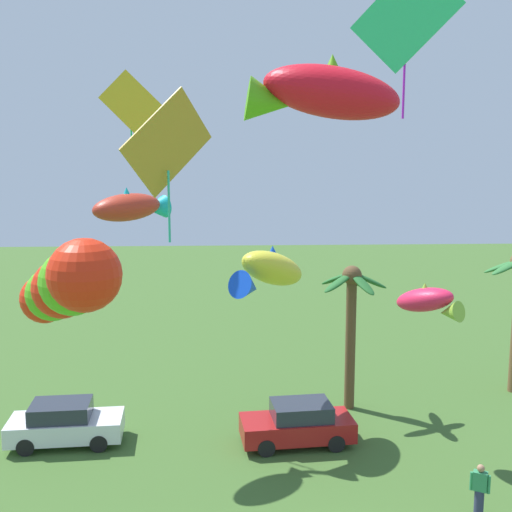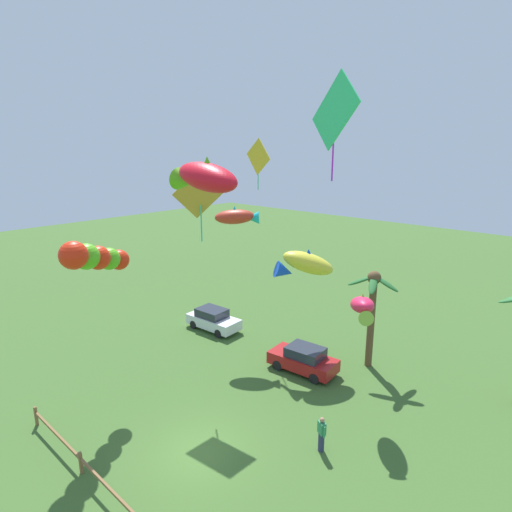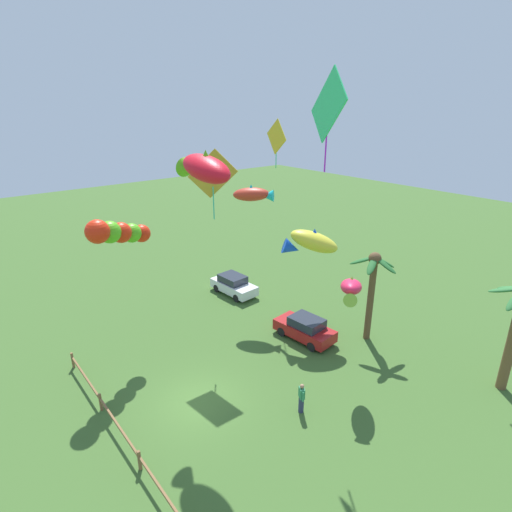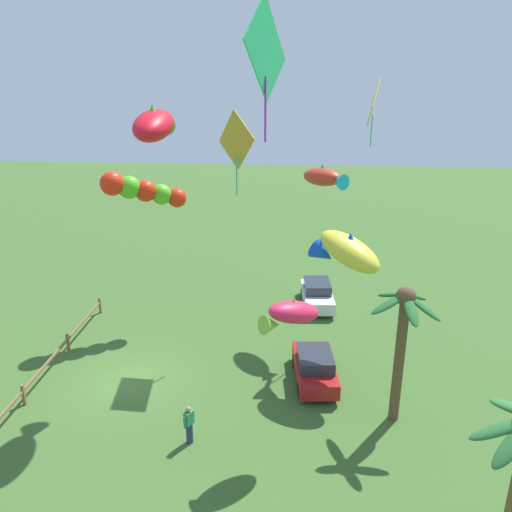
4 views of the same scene
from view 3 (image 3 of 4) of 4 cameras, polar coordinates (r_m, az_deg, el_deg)
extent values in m
plane|color=#3D6028|center=(21.89, -8.20, -19.56)|extent=(120.00, 120.00, 0.00)
cylinder|color=brown|center=(26.17, 15.73, -5.90)|extent=(0.40, 0.40, 5.42)
ellipsoid|color=#236028|center=(24.88, 17.66, -1.24)|extent=(1.52, 0.56, 0.82)
ellipsoid|color=#236028|center=(25.53, 17.57, -0.84)|extent=(1.03, 1.47, 0.95)
ellipsoid|color=#236028|center=(25.83, 15.98, -0.23)|extent=(1.38, 1.35, 0.80)
ellipsoid|color=#236028|center=(25.18, 14.66, -0.61)|extent=(1.49, 1.20, 0.77)
ellipsoid|color=#236028|center=(24.53, 15.91, -1.33)|extent=(0.98, 1.55, 0.79)
sphere|color=brown|center=(25.11, 16.32, -0.35)|extent=(0.77, 0.77, 0.77)
cylinder|color=brown|center=(24.58, 32.23, -10.06)|extent=(0.51, 0.51, 5.64)
ellipsoid|color=#2D7033|center=(23.91, 32.13, -3.82)|extent=(1.60, 1.00, 0.83)
ellipsoid|color=#2D7033|center=(23.46, 31.65, -4.04)|extent=(1.64, 0.90, 0.75)
cube|color=brown|center=(25.83, -24.29, -13.16)|extent=(0.12, 0.12, 0.95)
cube|color=brown|center=(22.26, -20.93, -18.56)|extent=(0.12, 0.12, 0.95)
cube|color=brown|center=(19.06, -16.00, -25.79)|extent=(0.12, 0.12, 0.95)
cube|color=brown|center=(20.48, -18.78, -21.52)|extent=(13.41, 0.09, 0.11)
cube|color=silver|center=(31.97, -3.11, -4.31)|extent=(4.01, 1.97, 0.70)
cube|color=#282D38|center=(31.82, -3.30, -3.19)|extent=(2.13, 1.63, 0.56)
cylinder|color=black|center=(31.74, -0.60, -5.07)|extent=(0.61, 0.22, 0.60)
cylinder|color=black|center=(30.81, -2.75, -5.92)|extent=(0.61, 0.22, 0.60)
cylinder|color=black|center=(33.40, -3.42, -3.75)|extent=(0.61, 0.22, 0.60)
cylinder|color=black|center=(32.51, -5.53, -4.52)|extent=(0.61, 0.22, 0.60)
cube|color=#A51919|center=(26.33, 6.79, -10.27)|extent=(4.04, 2.06, 0.70)
cube|color=#282D38|center=(25.93, 7.11, -9.19)|extent=(2.16, 1.68, 0.56)
cylinder|color=black|center=(26.62, 3.63, -10.53)|extent=(0.61, 0.24, 0.60)
cylinder|color=black|center=(27.66, 5.82, -9.32)|extent=(0.61, 0.24, 0.60)
cylinder|color=black|center=(25.34, 7.80, -12.47)|extent=(0.61, 0.24, 0.60)
cylinder|color=black|center=(26.42, 9.92, -11.09)|extent=(0.61, 0.24, 0.60)
cylinder|color=#2D3351|center=(21.01, 6.34, -19.96)|extent=(0.26, 0.26, 0.84)
cube|color=#338956|center=(20.57, 6.42, -18.50)|extent=(0.44, 0.39, 0.54)
sphere|color=#A37556|center=(20.34, 6.46, -17.68)|extent=(0.21, 0.21, 0.21)
cylinder|color=#338956|center=(20.44, 6.60, -19.00)|extent=(0.09, 0.09, 0.52)
cylinder|color=#338956|center=(20.78, 6.23, -18.22)|extent=(0.09, 0.09, 0.52)
cube|color=gold|center=(28.70, 2.87, 16.37)|extent=(2.35, 0.57, 2.32)
cylinder|color=#0BC25E|center=(28.83, 2.83, 13.70)|extent=(0.05, 0.05, 1.54)
ellipsoid|color=#B6301F|center=(27.63, -0.69, 8.64)|extent=(2.74, 2.60, 1.06)
cone|color=#16B7C2|center=(27.45, 1.63, 8.41)|extent=(1.15, 1.15, 0.84)
cone|color=#16B7C2|center=(27.54, -0.70, 9.47)|extent=(0.70, 0.70, 0.51)
ellipsoid|color=red|center=(18.58, -6.99, 12.07)|extent=(3.21, 1.58, 1.56)
cone|color=#57B117|center=(19.76, -9.22, 11.84)|extent=(1.12, 0.99, 1.11)
cone|color=#57B117|center=(18.52, -7.05, 13.59)|extent=(0.62, 0.62, 0.62)
cube|color=gold|center=(23.44, -6.11, 11.34)|extent=(2.26, 1.96, 2.88)
cylinder|color=#2FBD9A|center=(23.77, -5.96, 7.36)|extent=(0.06, 0.06, 1.91)
sphere|color=red|center=(21.97, -21.33, 3.19)|extent=(1.24, 1.24, 1.24)
sphere|color=#55BD1C|center=(22.61, -19.81, 3.16)|extent=(1.19, 1.19, 1.19)
sphere|color=red|center=(23.26, -18.38, 3.13)|extent=(1.14, 1.14, 1.14)
sphere|color=#55BD1C|center=(23.93, -17.02, 3.10)|extent=(1.09, 1.09, 1.09)
sphere|color=red|center=(24.61, -15.74, 3.07)|extent=(1.04, 1.04, 1.04)
cube|color=#2DD975|center=(19.19, 10.09, 20.05)|extent=(3.03, 1.20, 3.22)
cylinder|color=#BB1FD8|center=(19.29, 9.74, 14.60)|extent=(0.07, 0.07, 2.10)
ellipsoid|color=yellow|center=(25.43, 8.14, 2.04)|extent=(3.32, 3.50, 2.06)
cone|color=blue|center=(25.45, 4.98, 1.12)|extent=(1.56, 1.59, 1.25)
cone|color=blue|center=(25.28, 8.20, 3.13)|extent=(0.87, 0.87, 0.63)
ellipsoid|color=#EC214B|center=(21.15, 13.18, -4.18)|extent=(2.20, 2.44, 1.28)
cone|color=#89BC37|center=(20.38, 13.06, -5.90)|extent=(1.04, 1.06, 0.82)
cone|color=#89BC37|center=(21.01, 13.26, -3.32)|extent=(0.59, 0.59, 0.43)
camera|label=1|loc=(18.78, -50.33, 0.21)|focal=43.94mm
camera|label=2|loc=(3.34, -61.00, -19.52)|focal=29.73mm
camera|label=4|loc=(16.19, 68.26, 4.86)|focal=35.76mm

